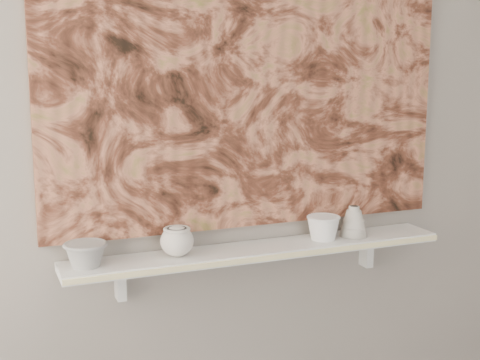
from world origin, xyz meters
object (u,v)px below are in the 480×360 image
bell_vessel (354,221)px  cup_cream (177,241)px  bowl_grey (86,254)px  bowl_white (323,228)px  painting (251,73)px  shelf (260,251)px

bell_vessel → cup_cream: bearing=180.0°
bowl_grey → bowl_white: size_ratio=1.14×
bowl_white → cup_cream: bearing=180.0°
painting → bell_vessel: bearing=-11.8°
bowl_grey → bowl_white: bowl_white is taller
bowl_grey → bowl_white: 0.87m
shelf → bell_vessel: bell_vessel is taller
painting → bowl_white: bearing=-17.4°
shelf → bowl_white: (0.26, 0.00, 0.06)m
bell_vessel → bowl_white: size_ratio=0.93×
painting → bowl_white: size_ratio=12.06×
bowl_grey → bell_vessel: size_ratio=1.23×
cup_cream → bell_vessel: bell_vessel is taller
bowl_grey → bell_vessel: (1.00, 0.00, 0.02)m
painting → cup_cream: bearing=-165.2°
shelf → painting: size_ratio=0.93×
bowl_grey → cup_cream: size_ratio=1.25×
bowl_grey → cup_cream: 0.31m
shelf → cup_cream: bearing=180.0°
bell_vessel → bowl_white: bell_vessel is taller
bell_vessel → bowl_white: 0.13m
shelf → bowl_grey: (-0.61, 0.00, 0.06)m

